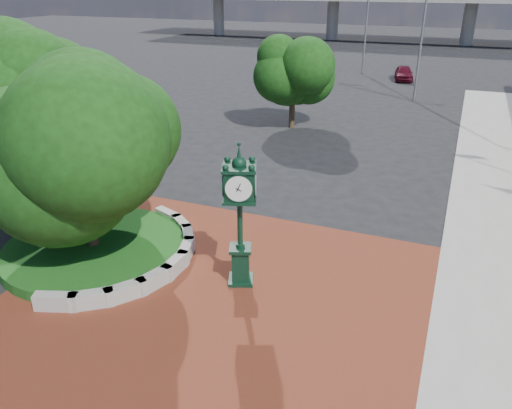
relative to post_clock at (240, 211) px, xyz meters
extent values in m
plane|color=black|center=(-0.36, -0.33, -2.47)|extent=(200.00, 200.00, 0.00)
cube|color=brown|center=(-0.36, -1.33, -2.45)|extent=(12.00, 12.00, 0.04)
cube|color=#9E9B93|center=(-4.26, -3.34, -2.20)|extent=(1.29, 0.76, 0.54)
cube|color=#9E9B93|center=(-3.41, -2.87, -2.20)|extent=(1.20, 1.04, 0.54)
cube|color=#9E9B93|center=(-2.73, -2.17, -2.20)|extent=(1.00, 1.22, 0.54)
cube|color=#9E9B93|center=(-2.30, -1.29, -2.20)|extent=(0.71, 1.30, 0.54)
cube|color=#9E9B93|center=(-2.16, -0.33, -2.20)|extent=(0.35, 1.25, 0.54)
cube|color=#9E9B93|center=(-2.30, 0.63, -2.20)|extent=(0.71, 1.30, 0.54)
cube|color=#9E9B93|center=(-2.73, 1.50, -2.20)|extent=(1.00, 1.22, 0.54)
cube|color=#9E9B93|center=(-3.41, 2.21, -2.20)|extent=(1.20, 1.04, 0.54)
cube|color=#9E9B93|center=(-4.26, 2.67, -2.20)|extent=(1.29, 0.76, 0.54)
cylinder|color=#124214|center=(-5.36, -0.33, -2.27)|extent=(6.10, 6.10, 0.40)
cylinder|color=#9E9B93|center=(-35.36, 69.67, 0.53)|extent=(1.80, 1.80, 6.00)
cylinder|color=#9E9B93|center=(-15.36, 69.67, 0.53)|extent=(1.80, 1.80, 6.00)
cylinder|color=#9E9B93|center=(4.64, 69.67, 0.53)|extent=(1.80, 1.80, 6.00)
cylinder|color=#38281C|center=(-5.36, -0.33, -1.38)|extent=(0.36, 0.36, 2.17)
sphere|color=#17370F|center=(-5.36, -0.33, 1.26)|extent=(5.20, 5.20, 5.20)
cylinder|color=#38281C|center=(-13.36, 4.67, -1.24)|extent=(0.36, 0.36, 2.45)
sphere|color=#17370F|center=(-13.36, 4.67, 1.66)|extent=(5.60, 5.60, 5.60)
cylinder|color=#38281C|center=(-4.36, 17.67, -1.50)|extent=(0.36, 0.36, 1.92)
sphere|color=#17370F|center=(-4.36, 17.67, 0.78)|extent=(4.40, 4.40, 4.40)
cube|color=black|center=(0.00, 0.00, -2.39)|extent=(0.98, 0.98, 0.15)
cube|color=black|center=(0.00, 0.00, -1.80)|extent=(0.67, 0.67, 1.04)
cube|color=black|center=(0.00, 0.00, -1.26)|extent=(0.86, 0.86, 0.11)
cylinder|color=black|center=(0.00, 0.00, -0.40)|extent=(0.16, 0.16, 1.61)
cube|color=black|center=(0.00, 0.00, 0.89)|extent=(1.10, 1.10, 0.85)
cylinder|color=white|center=(0.16, -0.41, 0.89)|extent=(0.72, 0.33, 0.76)
cylinder|color=white|center=(-0.16, 0.41, 0.89)|extent=(0.72, 0.33, 0.76)
cylinder|color=white|center=(-0.41, -0.16, 0.89)|extent=(0.33, 0.72, 0.76)
cylinder|color=white|center=(0.41, 0.16, 0.89)|extent=(0.33, 0.72, 0.76)
sphere|color=black|center=(0.00, 0.00, 1.47)|extent=(0.42, 0.42, 0.42)
cone|color=black|center=(0.00, 0.00, 1.79)|extent=(0.17, 0.17, 0.47)
imported|color=#4D0B1A|center=(0.03, 37.51, -1.80)|extent=(2.25, 4.14, 1.34)
cylinder|color=slate|center=(1.99, 28.56, 2.35)|extent=(0.17, 0.17, 9.63)
cylinder|color=slate|center=(-4.28, 39.55, 2.69)|extent=(0.18, 0.18, 10.31)
camera|label=1|loc=(5.52, -12.06, 6.17)|focal=35.00mm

